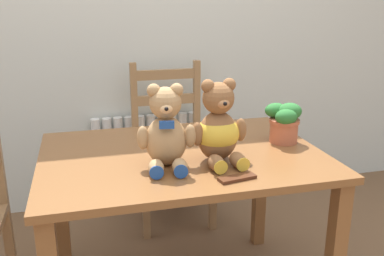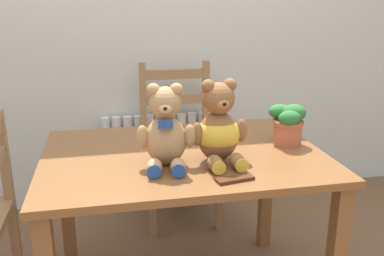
{
  "view_description": "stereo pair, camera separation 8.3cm",
  "coord_description": "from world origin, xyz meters",
  "px_view_note": "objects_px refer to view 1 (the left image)",
  "views": [
    {
      "loc": [
        -0.38,
        -1.22,
        1.35
      ],
      "look_at": [
        0.01,
        0.31,
        0.87
      ],
      "focal_mm": 40.0,
      "sensor_mm": 36.0,
      "label": 1
    },
    {
      "loc": [
        -0.3,
        -1.24,
        1.35
      ],
      "look_at": [
        0.01,
        0.31,
        0.87
      ],
      "focal_mm": 40.0,
      "sensor_mm": 36.0,
      "label": 2
    }
  ],
  "objects_px": {
    "wooden_chair_behind": "(171,147)",
    "teddy_bear_right": "(218,129)",
    "chocolate_bar": "(237,178)",
    "potted_plant": "(284,121)",
    "teddy_bear_left": "(166,132)"
  },
  "relations": [
    {
      "from": "wooden_chair_behind",
      "to": "teddy_bear_right",
      "type": "xyz_separation_m",
      "value": [
        -0.0,
        -0.94,
        0.4
      ]
    },
    {
      "from": "chocolate_bar",
      "to": "potted_plant",
      "type": "bearing_deg",
      "value": 44.46
    },
    {
      "from": "chocolate_bar",
      "to": "teddy_bear_right",
      "type": "bearing_deg",
      "value": 92.26
    },
    {
      "from": "potted_plant",
      "to": "chocolate_bar",
      "type": "height_order",
      "value": "potted_plant"
    },
    {
      "from": "potted_plant",
      "to": "chocolate_bar",
      "type": "distance_m",
      "value": 0.49
    },
    {
      "from": "teddy_bear_right",
      "to": "chocolate_bar",
      "type": "relative_size",
      "value": 2.37
    },
    {
      "from": "potted_plant",
      "to": "wooden_chair_behind",
      "type": "bearing_deg",
      "value": 113.49
    },
    {
      "from": "teddy_bear_left",
      "to": "teddy_bear_right",
      "type": "height_order",
      "value": "teddy_bear_right"
    },
    {
      "from": "teddy_bear_left",
      "to": "potted_plant",
      "type": "relative_size",
      "value": 1.79
    },
    {
      "from": "teddy_bear_left",
      "to": "teddy_bear_right",
      "type": "distance_m",
      "value": 0.21
    },
    {
      "from": "teddy_bear_right",
      "to": "chocolate_bar",
      "type": "distance_m",
      "value": 0.23
    },
    {
      "from": "potted_plant",
      "to": "teddy_bear_right",
      "type": "bearing_deg",
      "value": -158.45
    },
    {
      "from": "wooden_chair_behind",
      "to": "potted_plant",
      "type": "xyz_separation_m",
      "value": [
        0.35,
        -0.8,
        0.36
      ]
    },
    {
      "from": "wooden_chair_behind",
      "to": "teddy_bear_left",
      "type": "height_order",
      "value": "teddy_bear_left"
    },
    {
      "from": "wooden_chair_behind",
      "to": "potted_plant",
      "type": "distance_m",
      "value": 0.95
    }
  ]
}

